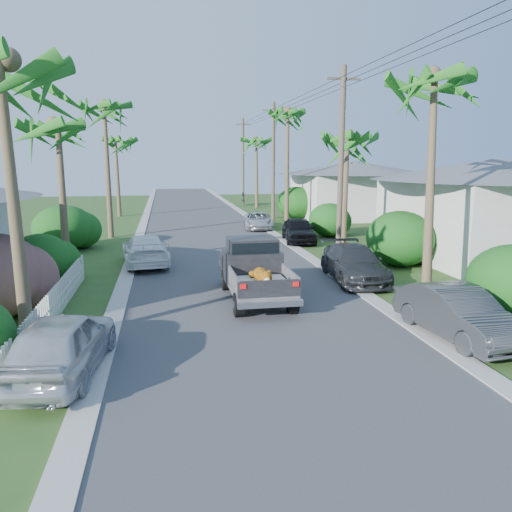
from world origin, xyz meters
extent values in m
plane|color=#2D4C1C|center=(0.00, 0.00, 0.00)|extent=(120.00, 120.00, 0.00)
cube|color=#38383A|center=(0.00, 25.00, 0.01)|extent=(8.00, 100.00, 0.02)
cube|color=#A5A39E|center=(-4.30, 25.00, 0.03)|extent=(0.60, 100.00, 0.06)
cube|color=#A5A39E|center=(4.30, 25.00, 0.03)|extent=(0.60, 100.00, 0.06)
cylinder|color=black|center=(-0.51, 4.80, 0.38)|extent=(0.28, 0.76, 0.76)
cylinder|color=black|center=(1.19, 4.80, 0.38)|extent=(0.28, 0.76, 0.76)
cylinder|color=black|center=(-0.51, 8.05, 0.38)|extent=(0.28, 0.76, 0.76)
cylinder|color=black|center=(1.19, 8.05, 0.38)|extent=(0.28, 0.76, 0.76)
cube|color=slate|center=(0.34, 5.45, 0.62)|extent=(1.90, 2.40, 0.24)
cube|color=slate|center=(-0.58, 5.45, 1.00)|extent=(0.06, 2.40, 0.55)
cube|color=slate|center=(1.26, 5.45, 1.00)|extent=(0.06, 2.40, 0.55)
cube|color=black|center=(0.34, 4.28, 0.98)|extent=(1.92, 0.08, 0.52)
cube|color=silver|center=(0.34, 4.12, 0.55)|extent=(1.98, 0.18, 0.18)
cube|color=red|center=(-0.46, 4.23, 1.10)|extent=(0.18, 0.05, 0.14)
cube|color=red|center=(1.14, 4.23, 1.10)|extent=(0.18, 0.05, 0.14)
cube|color=black|center=(0.34, 7.30, 1.05)|extent=(1.94, 1.65, 1.10)
cube|color=black|center=(0.34, 7.30, 1.78)|extent=(1.70, 1.35, 0.55)
cube|color=black|center=(0.34, 6.63, 1.75)|extent=(1.60, 0.05, 0.45)
cube|color=black|center=(0.34, 8.55, 0.90)|extent=(1.94, 1.20, 0.80)
cube|color=white|center=(0.34, 5.45, 0.82)|extent=(1.70, 2.10, 0.16)
ellipsoid|color=orange|center=(0.34, 5.55, 1.12)|extent=(0.48, 1.25, 0.43)
sphere|color=orange|center=(0.34, 4.80, 1.20)|extent=(0.40, 0.40, 0.40)
ellipsoid|color=white|center=(0.34, 5.55, 1.02)|extent=(0.32, 0.86, 0.18)
imported|color=#303436|center=(5.00, 1.87, 0.69)|extent=(1.82, 4.30, 1.38)
imported|color=#292B2E|center=(4.71, 8.63, 0.69)|extent=(2.27, 4.85, 1.37)
imported|color=black|center=(5.00, 18.17, 0.72)|extent=(2.24, 4.41, 1.44)
imported|color=#B7BBBF|center=(3.73, 24.26, 0.58)|extent=(2.40, 4.34, 1.15)
imported|color=silver|center=(-5.00, 1.32, 0.72)|extent=(2.19, 4.39, 1.44)
imported|color=white|center=(-3.60, 13.18, 0.69)|extent=(2.43, 4.92, 1.38)
cone|color=brown|center=(-6.20, 3.00, 3.50)|extent=(0.36, 0.71, 7.01)
cone|color=brown|center=(-6.80, 12.00, 3.10)|extent=(0.36, 0.61, 6.21)
cone|color=brown|center=(-6.00, 22.00, 4.00)|extent=(0.36, 0.36, 8.00)
cone|color=brown|center=(-6.50, 34.00, 3.25)|extent=(0.36, 0.75, 6.51)
cone|color=brown|center=(6.30, 6.00, 3.75)|extent=(0.36, 0.73, 7.51)
cone|color=brown|center=(6.60, 15.00, 3.00)|extent=(0.36, 0.54, 6.01)
cone|color=brown|center=(6.20, 26.00, 4.10)|extent=(0.36, 0.36, 8.20)
cone|color=brown|center=(6.50, 40.00, 3.40)|extent=(0.36, 0.63, 6.81)
ellipsoid|color=#164D16|center=(-7.40, 10.00, 1.00)|extent=(2.40, 2.64, 2.00)
ellipsoid|color=#164D16|center=(-8.00, 18.00, 1.20)|extent=(3.20, 3.52, 2.40)
ellipsoid|color=#164D16|center=(7.80, 11.00, 1.25)|extent=(3.00, 3.30, 2.50)
ellipsoid|color=#164D16|center=(7.50, 20.00, 1.05)|extent=(2.60, 2.86, 2.10)
ellipsoid|color=#164D16|center=(8.00, 30.00, 1.30)|extent=(3.20, 3.52, 2.60)
cube|color=white|center=(-6.00, 5.50, 0.50)|extent=(0.10, 11.00, 1.00)
cube|color=silver|center=(13.00, 12.00, 1.90)|extent=(8.00, 9.00, 3.80)
cone|color=#595B60|center=(13.00, 12.00, 4.30)|extent=(6.48, 6.48, 1.00)
cube|color=silver|center=(13.00, 30.00, 1.80)|extent=(9.00, 8.00, 3.60)
cone|color=#595B60|center=(13.00, 30.00, 4.10)|extent=(6.48, 6.48, 1.00)
cylinder|color=brown|center=(5.60, 13.00, 4.50)|extent=(0.26, 0.26, 9.00)
cube|color=brown|center=(5.60, 13.00, 8.40)|extent=(1.60, 0.10, 0.10)
cylinder|color=brown|center=(5.60, 28.00, 4.50)|extent=(0.26, 0.26, 9.00)
cube|color=brown|center=(5.60, 28.00, 8.40)|extent=(1.60, 0.10, 0.10)
cylinder|color=brown|center=(5.60, 43.00, 4.50)|extent=(0.26, 0.26, 9.00)
cube|color=brown|center=(5.60, 43.00, 8.40)|extent=(1.60, 0.10, 0.10)
camera|label=1|loc=(-2.63, -9.79, 4.75)|focal=35.00mm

